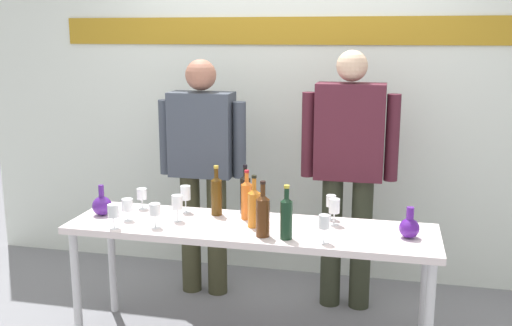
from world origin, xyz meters
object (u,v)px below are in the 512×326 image
Objects in this scene: presenter_right at (349,163)px; wine_bottle_4 at (254,206)px; decanter_blue_right at (409,227)px; wine_bottle_5 at (263,214)px; wine_glass_left_4 at (155,210)px; wine_glass_left_2 at (113,211)px; wine_glass_left_5 at (185,193)px; wine_bottle_3 at (216,194)px; decanter_blue_left at (102,205)px; wine_bottle_1 at (247,198)px; display_table at (250,237)px; wine_glass_right_2 at (324,223)px; wine_glass_right_1 at (334,207)px; wine_bottle_0 at (245,193)px; wine_glass_left_1 at (127,205)px; wine_bottle_2 at (286,216)px; wine_glass_left_0 at (177,203)px; wine_glass_right_0 at (331,202)px; wine_glass_left_3 at (142,194)px.

presenter_right reaches higher than wine_bottle_4.
wine_bottle_5 reaches higher than decanter_blue_right.
wine_bottle_4 reaches higher than wine_glass_left_4.
wine_glass_left_2 is 0.85× the size of wine_glass_left_5.
decanter_blue_left is at bearing -166.22° from wine_bottle_3.
wine_bottle_5 is (0.16, -0.29, 0.00)m from wine_bottle_1.
display_table is at bearing 124.53° from wine_bottle_5.
wine_bottle_1 is 0.33m from wine_bottle_5.
wine_bottle_3 is at bearing -145.72° from presenter_right.
wine_glass_right_1 is at bearing 86.01° from wine_glass_right_2.
wine_bottle_5 is 0.46m from wine_glass_right_1.
wine_bottle_3 reaches higher than wine_bottle_0.
wine_bottle_3 is at bearing 25.21° from wine_glass_left_1.
decanter_blue_left is 1.19m from wine_bottle_2.
wine_glass_left_1 is at bearing -169.48° from wine_glass_left_0.
decanter_blue_right is at bearing 0.27° from wine_glass_left_0.
wine_glass_right_0 is (0.20, 0.40, -0.02)m from wine_bottle_2.
wine_glass_left_4 reaches higher than display_table.
wine_glass_left_1 is (-0.76, -0.06, -0.03)m from wine_bottle_4.
wine_bottle_5 is (0.20, -0.39, -0.00)m from wine_bottle_0.
wine_glass_left_5 is (-0.46, 0.17, 0.19)m from display_table.
wine_glass_left_1 is at bearing 173.74° from wine_bottle_5.
wine_bottle_2 is at bearing -19.46° from wine_glass_left_3.
wine_bottle_4 is (0.96, -0.00, 0.06)m from decanter_blue_left.
wine_glass_left_4 is (0.21, -0.09, 0.01)m from wine_glass_left_1.
wine_bottle_2 is 0.77m from wine_glass_left_4.
display_table is 0.80m from wine_glass_left_2.
decanter_blue_right is at bearing 14.31° from wine_bottle_2.
wine_bottle_4 is (0.03, -0.01, 0.19)m from display_table.
presenter_right is at bearing 21.65° from wine_glass_left_3.
decanter_blue_left is at bearing 172.37° from wine_glass_right_2.
display_table is 16.16× the size of wine_glass_left_3.
wine_glass_left_3 is at bearing 93.59° from wine_glass_left_1.
wine_glass_left_5 is at bearing 173.64° from wine_bottle_1.
wine_glass_left_4 is 0.91× the size of wine_glass_right_1.
display_table is 13.41× the size of wine_glass_left_0.
decanter_blue_left is 1.10× the size of decanter_blue_right.
wine_glass_left_4 is at bearing 17.34° from wine_glass_left_2.
wine_glass_right_0 is 0.95× the size of wine_glass_right_1.
presenter_right is 0.93m from wine_bottle_3.
wine_bottle_4 is 2.31× the size of wine_glass_left_3.
display_table is 14.91× the size of wine_glass_left_2.
display_table is at bearing 179.62° from decanter_blue_right.
display_table is 6.94× the size of wine_bottle_0.
decanter_blue_right is at bearing 22.67° from wine_glass_right_2.
wine_glass_left_1 is (-1.63, -0.06, 0.03)m from decanter_blue_right.
wine_glass_left_2 is at bearing -94.27° from wine_glass_left_1.
wine_glass_left_2 is (-0.70, -0.35, -0.03)m from wine_bottle_1.
wine_bottle_2 is (1.18, -0.17, 0.06)m from decanter_blue_left.
wine_bottle_3 reaches higher than wine_glass_left_4.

